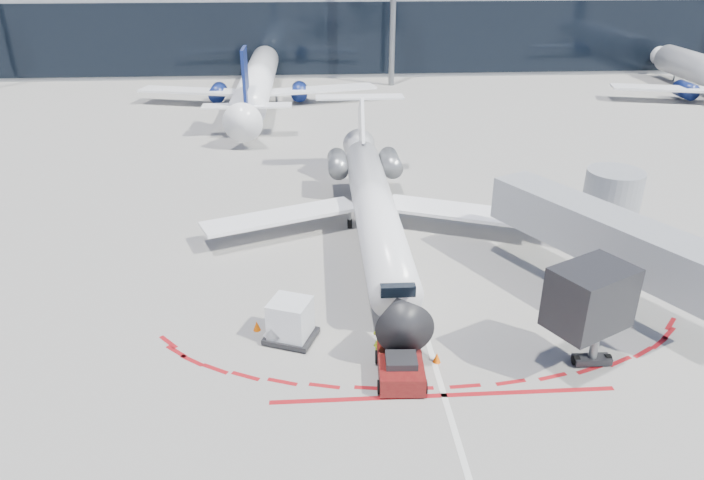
{
  "coord_description": "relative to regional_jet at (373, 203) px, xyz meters",
  "views": [
    {
      "loc": [
        -4.96,
        -31.24,
        16.54
      ],
      "look_at": [
        -3.07,
        -1.34,
        2.17
      ],
      "focal_mm": 32.0,
      "sensor_mm": 36.0,
      "label": 1
    }
  ],
  "objects": [
    {
      "name": "safety_cone_left",
      "position": [
        -6.41,
        -10.08,
        -1.93
      ],
      "size": [
        0.35,
        0.35,
        0.49
      ],
      "primitive_type": "cone",
      "color": "#F25B05",
      "rests_on": "ground"
    },
    {
      "name": "regional_jet",
      "position": [
        0.0,
        0.0,
        0.0
      ],
      "size": [
        21.05,
        25.96,
        6.5
      ],
      "color": "white",
      "rests_on": "ground"
    },
    {
      "name": "pushback_tug",
      "position": [
        -0.17,
        -14.0,
        -1.64
      ],
      "size": [
        2.13,
        4.71,
        1.21
      ],
      "rotation": [
        0.0,
        0.0,
        -0.05
      ],
      "color": "#530B0D",
      "rests_on": "ground"
    },
    {
      "name": "uld_container",
      "position": [
        -4.79,
        -10.95,
        -1.17
      ],
      "size": [
        2.67,
        2.49,
        2.03
      ],
      "rotation": [
        0.0,
        0.0,
        -0.37
      ],
      "color": "black",
      "rests_on": "ground"
    },
    {
      "name": "bg_airliner_0",
      "position": [
        -9.48,
        35.66,
        2.8
      ],
      "size": [
        30.75,
        32.56,
        9.95
      ],
      "primitive_type": null,
      "color": "white",
      "rests_on": "ground"
    },
    {
      "name": "safety_cone_right",
      "position": [
        1.55,
        -13.06,
        -1.93
      ],
      "size": [
        0.35,
        0.35,
        0.48
      ],
      "primitive_type": "cone",
      "color": "#F25B05",
      "rests_on": "ground"
    },
    {
      "name": "apron_centerline",
      "position": [
        1.44,
        -1.77,
        -2.17
      ],
      "size": [
        0.25,
        40.0,
        0.01
      ],
      "primitive_type": "cube",
      "color": "silver",
      "rests_on": "ground"
    },
    {
      "name": "ramp_worker",
      "position": [
        -0.84,
        -12.58,
        -1.21
      ],
      "size": [
        0.73,
        0.5,
        1.93
      ],
      "primitive_type": "imported",
      "rotation": [
        0.0,
        0.0,
        3.09
      ],
      "color": "#C6E618",
      "rests_on": "ground"
    },
    {
      "name": "terminal_building",
      "position": [
        1.44,
        61.2,
        6.35
      ],
      "size": [
        150.0,
        24.15,
        24.0
      ],
      "color": "#96989B",
      "rests_on": "ground"
    },
    {
      "name": "apron_stop_bar",
      "position": [
        1.44,
        -15.27,
        -2.17
      ],
      "size": [
        14.0,
        0.25,
        0.01
      ],
      "primitive_type": "cube",
      "color": "maroon",
      "rests_on": "ground"
    },
    {
      "name": "jet_bridge",
      "position": [
        11.23,
        -6.78,
        0.84
      ],
      "size": [
        10.03,
        15.2,
        4.9
      ],
      "color": "#999BA1",
      "rests_on": "ground"
    },
    {
      "name": "ground",
      "position": [
        1.44,
        -3.77,
        -2.17
      ],
      "size": [
        260.0,
        260.0,
        0.0
      ],
      "primitive_type": "plane",
      "color": "gray",
      "rests_on": "ground"
    }
  ]
}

